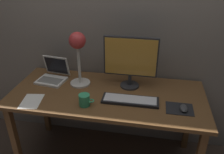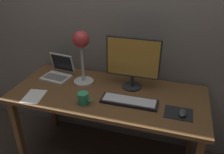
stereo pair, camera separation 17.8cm
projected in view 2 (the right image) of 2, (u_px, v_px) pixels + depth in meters
name	position (u px, v px, depth m)	size (l,w,h in m)	color
back_wall	(122.00, 14.00, 2.00)	(4.80, 0.06, 2.60)	gray
desk	(108.00, 101.00, 1.96)	(1.60, 0.70, 0.74)	brown
monitor	(133.00, 60.00, 1.88)	(0.44, 0.16, 0.44)	#28282B
keyboard_main	(129.00, 101.00, 1.79)	(0.44, 0.14, 0.03)	black
laptop	(59.00, 71.00, 2.16)	(0.27, 0.26, 0.21)	silver
desk_lamp	(81.00, 47.00, 1.93)	(0.18, 0.18, 0.47)	beige
mousepad	(178.00, 113.00, 1.67)	(0.20, 0.16, 0.00)	black
mouse	(182.00, 113.00, 1.64)	(0.06, 0.10, 0.03)	#38383A
coffee_mug	(83.00, 98.00, 1.76)	(0.12, 0.08, 0.09)	#339966
paper_sheet_near_mouse	(34.00, 96.00, 1.87)	(0.15, 0.21, 0.00)	white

